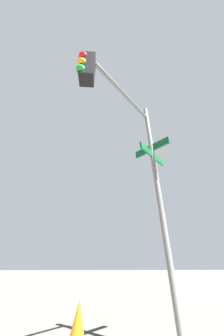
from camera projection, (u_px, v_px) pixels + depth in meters
The scene contains 2 objects.
traffic_signal_near at pixel (127, 129), 3.64m from camera, with size 2.26×2.18×5.42m.
traffic_cone at pixel (77, 332), 2.26m from camera, with size 0.36×0.36×0.74m, color orange.
Camera 1 is at (-6.00, -3.16, 1.17)m, focal length 17.37 mm.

